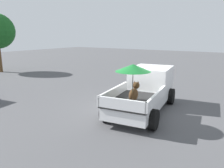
% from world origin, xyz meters
% --- Properties ---
extents(ground_plane, '(80.00, 80.00, 0.00)m').
position_xyz_m(ground_plane, '(0.00, 0.00, 0.00)').
color(ground_plane, '#4C4C4F').
extents(pickup_truck_main, '(5.26, 2.82, 2.40)m').
position_xyz_m(pickup_truck_main, '(0.39, 0.05, 0.99)').
color(pickup_truck_main, black).
rests_on(pickup_truck_main, ground).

